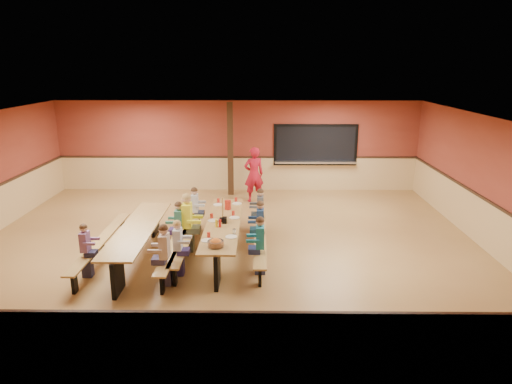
{
  "coord_description": "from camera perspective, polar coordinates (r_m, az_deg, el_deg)",
  "views": [
    {
      "loc": [
        0.78,
        -10.06,
        4.15
      ],
      "look_at": [
        0.67,
        0.59,
        1.15
      ],
      "focal_mm": 32.0,
      "sensor_mm": 36.0,
      "label": 1
    }
  ],
  "objects": [
    {
      "name": "structural_post",
      "position": [
        14.73,
        -3.22,
        5.36
      ],
      "size": [
        0.18,
        0.18,
        3.0
      ],
      "primitive_type": "cube",
      "color": "black",
      "rests_on": "ground"
    },
    {
      "name": "standing_woman",
      "position": [
        14.07,
        -0.27,
        2.21
      ],
      "size": [
        0.72,
        0.58,
        1.72
      ],
      "primitive_type": "imported",
      "rotation": [
        0.0,
        0.0,
        3.44
      ],
      "color": "#A81326",
      "rests_on": "ground"
    },
    {
      "name": "seated_adult_yellow",
      "position": [
        10.47,
        -8.56,
        -3.86
      ],
      "size": [
        0.43,
        0.35,
        1.34
      ],
      "primitive_type": null,
      "color": "yellow",
      "rests_on": "ground"
    },
    {
      "name": "seated_child_tan_sec",
      "position": [
        9.0,
        -11.32,
        -7.77
      ],
      "size": [
        0.37,
        0.3,
        1.22
      ],
      "primitive_type": null,
      "color": "#BDA596",
      "rests_on": "ground"
    },
    {
      "name": "cafeteria_table_main",
      "position": [
        10.29,
        -4.09,
        -4.93
      ],
      "size": [
        1.91,
        3.7,
        0.74
      ],
      "color": "#A17A3F",
      "rests_on": "ground"
    },
    {
      "name": "room_envelope",
      "position": [
        10.66,
        -3.62,
        -3.22
      ],
      "size": [
        12.04,
        10.04,
        3.02
      ],
      "color": "maroon",
      "rests_on": "ground"
    },
    {
      "name": "seated_child_navy_right",
      "position": [
        10.35,
        0.53,
        -4.37
      ],
      "size": [
        0.36,
        0.29,
        1.19
      ],
      "primitive_type": null,
      "color": "navy",
      "rests_on": "ground"
    },
    {
      "name": "seated_child_teal_right",
      "position": [
        9.29,
        0.52,
        -6.74
      ],
      "size": [
        0.36,
        0.3,
        1.2
      ],
      "primitive_type": null,
      "color": "teal",
      "rests_on": "ground"
    },
    {
      "name": "napkin_dispenser",
      "position": [
        10.16,
        -3.95,
        -3.53
      ],
      "size": [
        0.1,
        0.14,
        0.13
      ],
      "primitive_type": "cube",
      "color": "black",
      "rests_on": "cafeteria_table_main"
    },
    {
      "name": "cafeteria_table_second",
      "position": [
        10.3,
        -14.48,
        -5.39
      ],
      "size": [
        1.91,
        3.7,
        0.74
      ],
      "color": "#A17A3F",
      "rests_on": "ground"
    },
    {
      "name": "seated_child_grey_left",
      "position": [
        11.61,
        -7.64,
        -2.29
      ],
      "size": [
        0.35,
        0.29,
        1.17
      ],
      "primitive_type": null,
      "color": "#B7B7B7",
      "rests_on": "ground"
    },
    {
      "name": "place_settings",
      "position": [
        10.2,
        -4.12,
        -3.51
      ],
      "size": [
        0.65,
        3.3,
        0.11
      ],
      "primitive_type": null,
      "color": "beige",
      "rests_on": "cafeteria_table_main"
    },
    {
      "name": "seated_child_purple_sec",
      "position": [
        9.77,
        -20.49,
        -6.9
      ],
      "size": [
        0.32,
        0.26,
        1.11
      ],
      "primitive_type": null,
      "color": "#7D5184",
      "rests_on": "ground"
    },
    {
      "name": "punch_pitcher",
      "position": [
        11.08,
        -3.54,
        -1.62
      ],
      "size": [
        0.16,
        0.16,
        0.22
      ],
      "primitive_type": "cylinder",
      "color": "#B52518",
      "rests_on": "cafeteria_table_main"
    },
    {
      "name": "seated_child_char_right",
      "position": [
        11.38,
        0.54,
        -2.52
      ],
      "size": [
        0.35,
        0.28,
        1.17
      ],
      "primitive_type": null,
      "color": "#44474C",
      "rests_on": "ground"
    },
    {
      "name": "chip_bowl",
      "position": [
        8.88,
        -5.06,
        -6.38
      ],
      "size": [
        0.32,
        0.32,
        0.15
      ],
      "primitive_type": null,
      "color": "orange",
      "rests_on": "cafeteria_table_main"
    },
    {
      "name": "ground",
      "position": [
        10.91,
        -3.55,
        -6.65
      ],
      "size": [
        12.0,
        12.0,
        0.0
      ],
      "primitive_type": "plane",
      "color": "brown",
      "rests_on": "ground"
    },
    {
      "name": "seated_child_white_left",
      "position": [
        9.37,
        -9.71,
        -6.93
      ],
      "size": [
        0.34,
        0.28,
        1.15
      ],
      "primitive_type": null,
      "color": "silver",
      "rests_on": "ground"
    },
    {
      "name": "table_paddle",
      "position": [
        10.26,
        -4.17,
        -2.9
      ],
      "size": [
        0.16,
        0.16,
        0.56
      ],
      "color": "black",
      "rests_on": "cafeteria_table_main"
    },
    {
      "name": "kitchen_pass_through",
      "position": [
        15.36,
        7.45,
        5.64
      ],
      "size": [
        2.78,
        0.28,
        1.38
      ],
      "color": "black",
      "rests_on": "ground"
    },
    {
      "name": "seated_child_green_sec",
      "position": [
        10.46,
        -9.57,
        -4.4
      ],
      "size": [
        0.35,
        0.29,
        1.18
      ],
      "primitive_type": null,
      "color": "#33715C",
      "rests_on": "ground"
    },
    {
      "name": "condiment_mustard",
      "position": [
        9.92,
        -4.97,
        -3.91
      ],
      "size": [
        0.06,
        0.06,
        0.17
      ],
      "primitive_type": "cylinder",
      "color": "yellow",
      "rests_on": "cafeteria_table_main"
    },
    {
      "name": "condiment_ketchup",
      "position": [
        9.9,
        -4.52,
        -3.93
      ],
      "size": [
        0.06,
        0.06,
        0.17
      ],
      "primitive_type": "cylinder",
      "color": "#B2140F",
      "rests_on": "cafeteria_table_main"
    }
  ]
}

